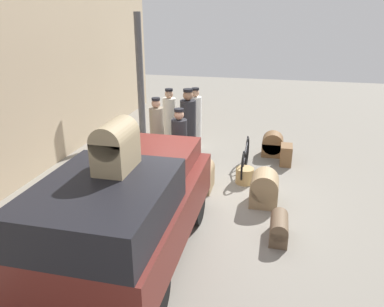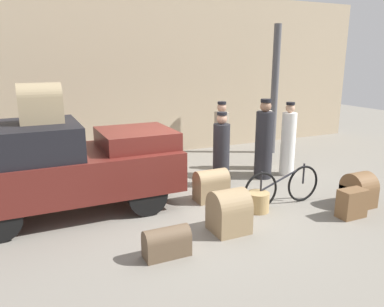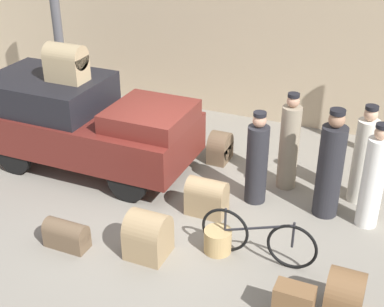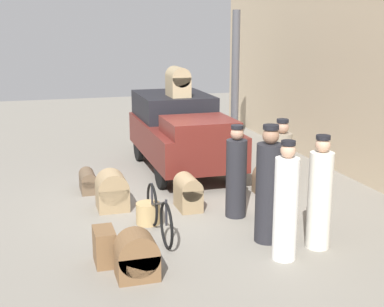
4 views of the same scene
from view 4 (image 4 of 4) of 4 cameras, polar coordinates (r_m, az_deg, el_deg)
ground_plane at (r=10.33m, az=-1.38°, el=-4.95°), size 30.00×30.00×0.00m
station_building_facade at (r=11.59m, az=18.58°, el=7.79°), size 16.00×0.15×4.50m
canopy_pillar_left at (r=14.58m, az=4.63°, el=7.86°), size 0.21×0.21×3.65m
truck at (r=12.26m, az=-1.15°, el=2.55°), size 3.85×1.77×1.67m
bicycle at (r=8.53m, az=-3.55°, el=-6.44°), size 1.71×0.04×0.77m
wicker_basket at (r=9.12m, az=-4.70°, el=-6.37°), size 0.41×0.41×0.36m
porter_lifting_near_truck at (r=9.20m, az=9.43°, el=-2.17°), size 0.34×0.34×1.76m
porter_with_bicycle at (r=9.29m, az=4.74°, el=-2.33°), size 0.36×0.36×1.63m
porter_standing_middle at (r=8.26m, az=8.20°, el=-3.78°), size 0.41×0.41×1.84m
conductor_in_dark_uniform at (r=7.68m, az=9.96°, el=-5.49°), size 0.34×0.34×1.74m
porter_carrying_trunk at (r=8.18m, az=13.47°, el=-4.52°), size 0.36×0.36×1.73m
trunk_barrel_dark at (r=9.74m, az=-0.43°, el=-4.14°), size 0.64×0.39×0.63m
trunk_large_brown at (r=7.72m, az=-9.32°, el=-9.76°), size 0.49×0.29×0.51m
suitcase_small_leather at (r=10.98m, az=-11.04°, el=-2.89°), size 0.66×0.30×0.44m
suitcase_tan_flat at (r=10.76m, az=8.10°, el=-2.84°), size 0.36×0.54×0.60m
suitcase_black_upright at (r=7.24m, az=-5.91°, el=-10.93°), size 0.45×0.56×0.65m
trunk_wicker_pale at (r=9.83m, az=-8.52°, el=-4.02°), size 0.58×0.55×0.71m
trunk_on_truck_roof at (r=12.34m, az=-1.50°, el=7.69°), size 0.70×0.44×0.68m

